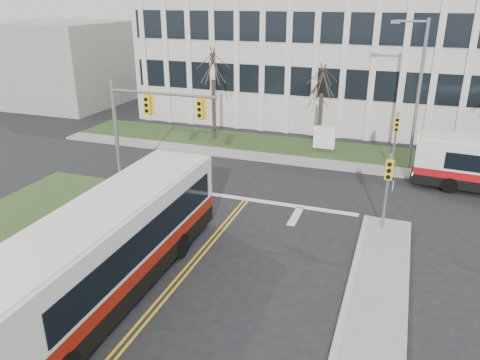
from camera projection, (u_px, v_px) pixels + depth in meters
name	position (u px, v px, depth m)	size (l,w,h in m)	color
ground	(180.00, 279.00, 18.37)	(120.00, 120.00, 0.00)	black
sidewalk_cross	(355.00, 167.00, 30.10)	(44.00, 1.60, 0.14)	#9E9B93
building_lawn	(360.00, 155.00, 32.56)	(44.00, 5.00, 0.12)	#2D4B20
office_building	(382.00, 49.00, 40.89)	(40.00, 16.00, 12.00)	beige
building_annex	(63.00, 63.00, 47.82)	(12.00, 12.00, 8.00)	#9E9B93
mast_arm_signal	(141.00, 119.00, 24.84)	(6.11, 0.38, 6.20)	slate
signal_pole_near	(388.00, 181.00, 21.25)	(0.34, 0.39, 3.80)	slate
signal_pole_far	(396.00, 133.00, 28.70)	(0.34, 0.39, 3.80)	slate
streetlight	(416.00, 88.00, 28.15)	(2.15, 0.25, 9.20)	slate
directory_sign	(324.00, 138.00, 32.49)	(1.50, 0.12, 2.00)	slate
tree_left	(213.00, 67.00, 34.00)	(1.80, 1.80, 7.70)	#42352B
tree_mid	(322.00, 82.00, 31.90)	(1.80, 1.80, 6.82)	#42352B
bus_main	(106.00, 254.00, 16.76)	(2.85, 13.14, 3.50)	silver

